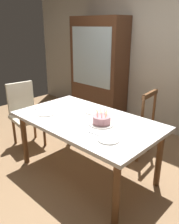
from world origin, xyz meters
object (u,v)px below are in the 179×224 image
(plate_near_celebrant, at_px, (46,113))
(birthday_cake, at_px, (102,121))
(chair_upholstered, at_px, (25,111))
(plate_near_guest, at_px, (109,139))
(chair_spindle_back, at_px, (136,124))
(china_cabinet, at_px, (99,69))
(dining_table, at_px, (86,125))
(plate_far_side, at_px, (94,112))

(plate_near_celebrant, bearing_deg, birthday_cake, 18.26)
(plate_near_celebrant, xyz_separation_m, chair_upholstered, (-0.77, 0.15, -0.21))
(plate_near_celebrant, bearing_deg, plate_near_guest, 0.00)
(chair_spindle_back, xyz_separation_m, chair_upholstered, (-1.40, -0.88, 0.07))
(plate_near_celebrant, height_order, chair_spindle_back, chair_spindle_back)
(chair_spindle_back, relative_size, china_cabinet, 0.50)
(chair_upholstered, bearing_deg, birthday_cake, 2.95)
(birthday_cake, bearing_deg, dining_table, -178.19)
(birthday_cake, distance_m, china_cabinet, 2.11)
(dining_table, bearing_deg, plate_near_guest, -23.46)
(plate_near_guest, distance_m, china_cabinet, 2.47)
(dining_table, xyz_separation_m, chair_spindle_back, (0.16, 0.82, -0.19))
(plate_far_side, xyz_separation_m, chair_spindle_back, (0.25, 0.59, -0.28))
(plate_near_guest, relative_size, chair_upholstered, 0.23)
(plate_near_guest, bearing_deg, birthday_cake, 141.30)
(dining_table, xyz_separation_m, china_cabinet, (-1.19, 1.56, 0.30))
(plate_near_celebrant, relative_size, chair_upholstered, 0.23)
(birthday_cake, relative_size, china_cabinet, 0.15)
(plate_near_guest, bearing_deg, chair_upholstered, 174.99)
(birthday_cake, height_order, chair_upholstered, chair_upholstered)
(chair_upholstered, bearing_deg, dining_table, 3.16)
(dining_table, relative_size, plate_near_celebrant, 7.75)
(plate_far_side, bearing_deg, plate_near_guest, -36.65)
(china_cabinet, bearing_deg, birthday_cake, -47.52)
(plate_near_celebrant, height_order, chair_upholstered, chair_upholstered)
(dining_table, bearing_deg, plate_near_celebrant, -154.66)
(birthday_cake, height_order, plate_near_guest, birthday_cake)
(dining_table, distance_m, plate_near_guest, 0.56)
(plate_near_celebrant, bearing_deg, plate_far_side, 49.17)
(dining_table, distance_m, chair_spindle_back, 0.85)
(dining_table, bearing_deg, chair_upholstered, -176.84)
(chair_upholstered, bearing_deg, plate_near_celebrant, -11.25)
(dining_table, xyz_separation_m, birthday_cake, (0.23, 0.01, 0.12))
(chair_spindle_back, bearing_deg, chair_upholstered, -147.76)
(plate_near_guest, distance_m, chair_spindle_back, 1.13)
(plate_near_guest, height_order, chair_spindle_back, chair_spindle_back)
(plate_near_guest, bearing_deg, plate_near_celebrant, 180.00)
(birthday_cake, height_order, plate_near_celebrant, birthday_cake)
(birthday_cake, distance_m, plate_near_celebrant, 0.73)
(birthday_cake, xyz_separation_m, plate_near_celebrant, (-0.69, -0.23, -0.04))
(birthday_cake, height_order, china_cabinet, china_cabinet)
(plate_near_celebrant, height_order, china_cabinet, china_cabinet)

